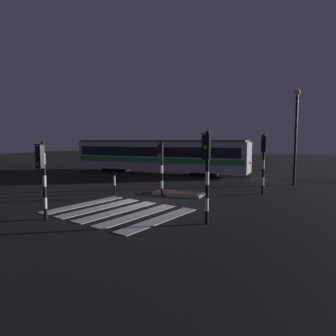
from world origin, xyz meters
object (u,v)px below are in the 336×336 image
traffic_light_corner_near_right (207,163)px  bollard_island_edge (114,185)px  traffic_light_corner_far_right (264,155)px  street_lamp_trackside_right (296,125)px  traffic_light_kerb_mid_left (42,169)px  tram (158,155)px  traffic_light_median_centre (161,161)px

traffic_light_corner_near_right → bollard_island_edge: bearing=150.7°
traffic_light_corner_far_right → street_lamp_trackside_right: street_lamp_trackside_right is taller
traffic_light_kerb_mid_left → tram: tram is taller
traffic_light_median_centre → street_lamp_trackside_right: street_lamp_trackside_right is taller
traffic_light_median_centre → tram: (-5.65, 10.69, -0.31)m
traffic_light_corner_far_right → tram: bearing=145.0°
traffic_light_kerb_mid_left → tram: (-3.57, 17.19, -0.33)m
traffic_light_kerb_mid_left → street_lamp_trackside_right: street_lamp_trackside_right is taller
street_lamp_trackside_right → tram: street_lamp_trackside_right is taller
street_lamp_trackside_right → bollard_island_edge: size_ratio=6.02×
traffic_light_median_centre → traffic_light_corner_far_right: bearing=30.7°
traffic_light_corner_near_right → traffic_light_median_centre: bearing=132.8°
traffic_light_corner_near_right → street_lamp_trackside_right: size_ratio=0.53×
traffic_light_corner_near_right → bollard_island_edge: size_ratio=3.20×
traffic_light_corner_far_right → bollard_island_edge: 9.04m
tram → bollard_island_edge: bearing=-76.2°
traffic_light_median_centre → street_lamp_trackside_right: (6.80, 7.68, 2.22)m
traffic_light_corner_far_right → bollard_island_edge: bearing=-156.3°
street_lamp_trackside_right → tram: bearing=166.4°
traffic_light_kerb_mid_left → bollard_island_edge: traffic_light_kerb_mid_left is taller
traffic_light_corner_far_right → traffic_light_median_centre: bearing=-149.3°
traffic_light_kerb_mid_left → street_lamp_trackside_right: (8.88, 14.18, 2.20)m
traffic_light_corner_near_right → bollard_island_edge: 8.16m
street_lamp_trackside_right → tram: (-12.45, 3.01, -2.53)m
traffic_light_kerb_mid_left → traffic_light_median_centre: bearing=72.3°
street_lamp_trackside_right → bollard_island_edge: 13.20m
traffic_light_median_centre → tram: bearing=117.9°
traffic_light_kerb_mid_left → bollard_island_edge: bearing=97.8°
traffic_light_corner_near_right → street_lamp_trackside_right: 12.51m
traffic_light_corner_near_right → street_lamp_trackside_right: street_lamp_trackside_right is taller
traffic_light_median_centre → traffic_light_kerb_mid_left: 6.83m
street_lamp_trackside_right → traffic_light_median_centre: bearing=-131.5°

